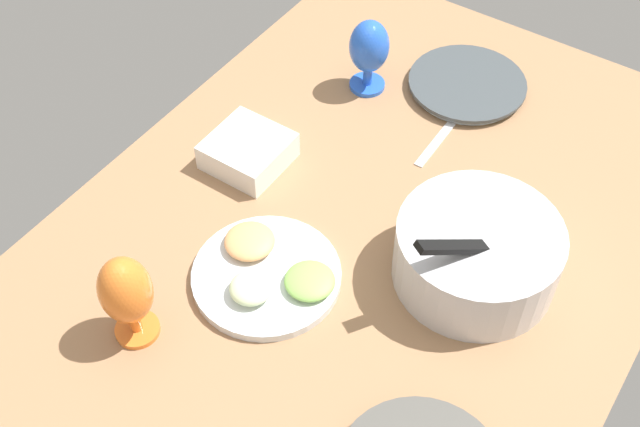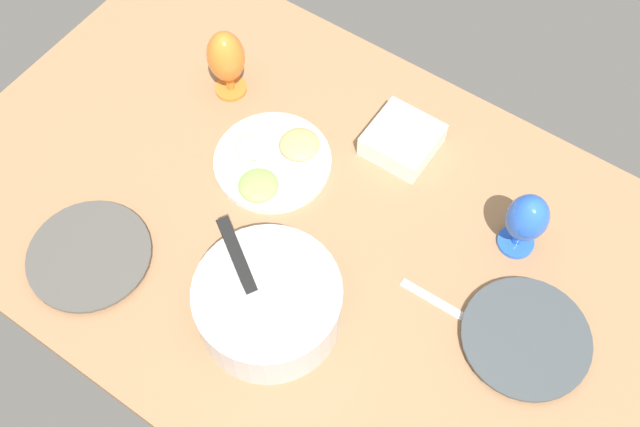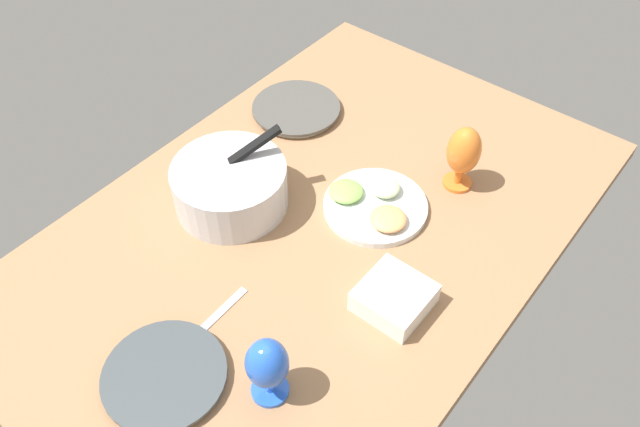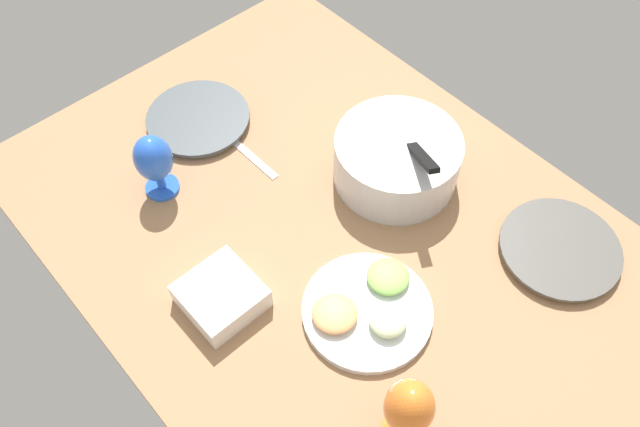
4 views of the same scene
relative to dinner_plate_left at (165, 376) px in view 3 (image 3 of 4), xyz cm
name	(u,v)px [view 3 (image 3 of 4)]	position (x,y,z in cm)	size (l,w,h in cm)	color
ground_plane	(317,229)	(52.94, 2.69, -3.14)	(160.00, 104.00, 4.00)	#99704C
dinner_plate_left	(165,376)	(0.00, 0.00, 0.00)	(25.85, 25.85, 2.19)	silver
dinner_plate_right	(296,109)	(83.84, 35.47, 0.02)	(26.14, 26.14, 2.22)	silver
mixing_bowl	(230,185)	(45.02, 24.29, 5.39)	(29.25, 28.98, 19.22)	silver
fruit_platter	(375,204)	(66.28, -5.61, 0.52)	(26.74, 26.74, 5.17)	silver
hurricane_glass_orange	(464,153)	(87.47, -17.42, 10.00)	(8.78, 8.78, 18.73)	orange
hurricane_glass_blue	(267,365)	(11.55, -18.66, 9.04)	(8.60, 8.60, 17.03)	blue
square_bowl_white	(394,297)	(44.69, -26.24, 2.09)	(14.87, 14.87, 5.81)	white
fork_by_left_plate	(219,316)	(17.80, 2.28, -0.84)	(18.00, 1.80, 0.60)	silver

